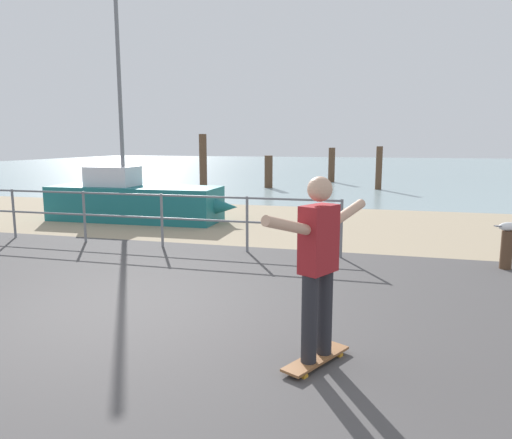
% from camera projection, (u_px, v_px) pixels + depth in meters
% --- Properties ---
extents(ground_plane, '(24.00, 10.00, 0.04)m').
position_uv_depth(ground_plane, '(50.00, 354.00, 4.61)').
color(ground_plane, '#474444').
rests_on(ground_plane, ground).
extents(beach_strip, '(24.00, 6.00, 0.04)m').
position_uv_depth(beach_strip, '(259.00, 222.00, 12.24)').
color(beach_strip, tan).
rests_on(beach_strip, ground).
extents(sea_surface, '(72.00, 50.00, 0.04)m').
position_uv_depth(sea_surface, '(346.00, 167.00, 38.93)').
color(sea_surface, '#849EA3').
rests_on(sea_surface, ground).
extents(railing_fence, '(8.59, 0.05, 1.05)m').
position_uv_depth(railing_fence, '(122.00, 210.00, 9.37)').
color(railing_fence, slate).
rests_on(railing_fence, ground).
extents(sailboat, '(4.97, 1.48, 5.68)m').
position_uv_depth(sailboat, '(141.00, 201.00, 12.27)').
color(sailboat, '#19666B').
rests_on(sailboat, ground).
extents(skateboard, '(0.55, 0.80, 0.08)m').
position_uv_depth(skateboard, '(316.00, 359.00, 4.36)').
color(skateboard, brown).
rests_on(skateboard, ground).
extents(skateboarder, '(0.75, 1.33, 1.65)m').
position_uv_depth(skateboarder, '(318.00, 258.00, 4.21)').
color(skateboarder, '#26262B').
rests_on(skateboarder, skateboard).
extents(bollard_short, '(0.18, 0.18, 0.63)m').
position_uv_depth(bollard_short, '(506.00, 250.00, 7.60)').
color(bollard_short, '#513826').
rests_on(bollard_short, ground).
extents(seagull, '(0.48, 0.23, 0.18)m').
position_uv_depth(seagull, '(510.00, 226.00, 7.54)').
color(seagull, white).
rests_on(seagull, bollard_short).
extents(groyne_post_0, '(0.31, 0.31, 2.35)m').
position_uv_depth(groyne_post_0, '(203.00, 163.00, 19.84)').
color(groyne_post_0, '#513826').
rests_on(groyne_post_0, ground).
extents(groyne_post_1, '(0.36, 0.36, 1.44)m').
position_uv_depth(groyne_post_1, '(269.00, 172.00, 21.08)').
color(groyne_post_1, '#513826').
rests_on(groyne_post_1, ground).
extents(groyne_post_2, '(0.33, 0.33, 1.74)m').
position_uv_depth(groyne_post_2, '(332.00, 165.00, 24.07)').
color(groyne_post_2, '#513826').
rests_on(groyne_post_2, ground).
extents(groyne_post_3, '(0.27, 0.27, 1.84)m').
position_uv_depth(groyne_post_3, '(379.00, 168.00, 20.24)').
color(groyne_post_3, '#513826').
rests_on(groyne_post_3, ground).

